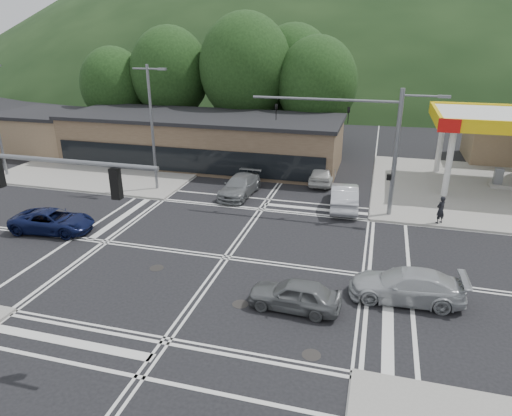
% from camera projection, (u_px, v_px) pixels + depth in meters
% --- Properties ---
extents(ground, '(120.00, 120.00, 0.00)m').
position_uv_depth(ground, '(226.00, 258.00, 23.88)').
color(ground, black).
rests_on(ground, ground).
extents(sidewalk_ne, '(16.00, 16.00, 0.15)m').
position_uv_depth(sidewalk_ne, '(484.00, 191.00, 33.66)').
color(sidewalk_ne, gray).
rests_on(sidewalk_ne, ground).
extents(sidewalk_nw, '(16.00, 16.00, 0.15)m').
position_uv_depth(sidewalk_nw, '(122.00, 162.00, 41.03)').
color(sidewalk_nw, gray).
rests_on(sidewalk_nw, ground).
extents(commercial_row, '(24.00, 8.00, 4.00)m').
position_uv_depth(commercial_row, '(202.00, 141.00, 40.42)').
color(commercial_row, brown).
rests_on(commercial_row, ground).
extents(commercial_nw, '(8.00, 7.00, 3.60)m').
position_uv_depth(commercial_nw, '(49.00, 133.00, 44.42)').
color(commercial_nw, '#846B4F').
rests_on(commercial_nw, ground).
extents(hill_north, '(252.00, 126.00, 140.00)m').
position_uv_depth(hill_north, '(352.00, 83.00, 104.83)').
color(hill_north, black).
rests_on(hill_north, ground).
extents(tree_n_a, '(8.00, 8.00, 11.75)m').
position_uv_depth(tree_n_a, '(170.00, 73.00, 46.33)').
color(tree_n_a, '#382619').
rests_on(tree_n_a, ground).
extents(tree_n_b, '(9.00, 9.00, 12.98)m').
position_uv_depth(tree_n_b, '(245.00, 68.00, 44.13)').
color(tree_n_b, '#382619').
rests_on(tree_n_b, ground).
extents(tree_n_c, '(7.60, 7.60, 10.87)m').
position_uv_depth(tree_n_c, '(317.00, 84.00, 42.87)').
color(tree_n_c, '#382619').
rests_on(tree_n_c, ground).
extents(tree_n_d, '(6.80, 6.80, 9.76)m').
position_uv_depth(tree_n_d, '(114.00, 85.00, 47.37)').
color(tree_n_d, '#382619').
rests_on(tree_n_d, ground).
extents(tree_n_e, '(8.40, 8.40, 11.98)m').
position_uv_depth(tree_n_e, '(294.00, 72.00, 46.97)').
color(tree_n_e, '#382619').
rests_on(tree_n_e, ground).
extents(streetlight_nw, '(2.50, 0.25, 9.00)m').
position_uv_depth(streetlight_nw, '(152.00, 123.00, 32.23)').
color(streetlight_nw, slate).
rests_on(streetlight_nw, ground).
extents(signal_mast_ne, '(11.65, 0.30, 8.00)m').
position_uv_depth(signal_mast_ne, '(376.00, 137.00, 27.72)').
color(signal_mast_ne, slate).
rests_on(signal_mast_ne, ground).
extents(car_blue_west, '(4.99, 2.68, 1.33)m').
position_uv_depth(car_blue_west, '(53.00, 221.00, 26.78)').
color(car_blue_west, '#0D143B').
rests_on(car_blue_west, ground).
extents(car_grey_center, '(3.99, 1.76, 1.34)m').
position_uv_depth(car_grey_center, '(295.00, 295.00, 19.28)').
color(car_grey_center, slate).
rests_on(car_grey_center, ground).
extents(car_silver_east, '(4.99, 2.19, 1.43)m').
position_uv_depth(car_silver_east, '(406.00, 285.00, 19.88)').
color(car_silver_east, '#AEB2B5').
rests_on(car_silver_east, ground).
extents(car_queue_a, '(2.20, 5.13, 1.65)m').
position_uv_depth(car_queue_a, '(344.00, 196.00, 30.39)').
color(car_queue_a, silver).
rests_on(car_queue_a, ground).
extents(car_queue_b, '(1.93, 4.60, 1.56)m').
position_uv_depth(car_queue_b, '(323.00, 173.00, 35.42)').
color(car_queue_b, silver).
rests_on(car_queue_b, ground).
extents(car_northbound, '(2.29, 4.98, 1.41)m').
position_uv_depth(car_northbound, '(240.00, 186.00, 32.72)').
color(car_northbound, slate).
rests_on(car_northbound, ground).
extents(pedestrian, '(0.74, 0.72, 1.72)m').
position_uv_depth(pedestrian, '(441.00, 210.00, 27.52)').
color(pedestrian, black).
rests_on(pedestrian, sidewalk_ne).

